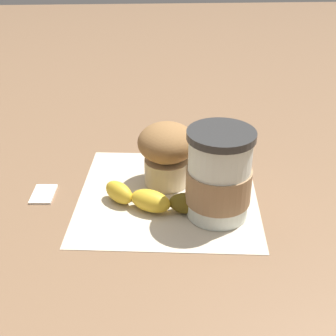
% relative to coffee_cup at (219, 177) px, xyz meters
% --- Properties ---
extents(ground_plane, '(3.00, 3.00, 0.00)m').
position_rel_coffee_cup_xyz_m(ground_plane, '(0.07, -0.05, -0.06)').
color(ground_plane, brown).
extents(paper_napkin, '(0.28, 0.28, 0.00)m').
position_rel_coffee_cup_xyz_m(paper_napkin, '(0.07, -0.05, -0.06)').
color(paper_napkin, beige).
rests_on(paper_napkin, ground_plane).
extents(coffee_cup, '(0.09, 0.09, 0.13)m').
position_rel_coffee_cup_xyz_m(coffee_cup, '(0.00, 0.00, 0.00)').
color(coffee_cup, silver).
rests_on(coffee_cup, paper_napkin).
extents(muffin, '(0.09, 0.09, 0.10)m').
position_rel_coffee_cup_xyz_m(muffin, '(0.06, -0.09, -0.00)').
color(muffin, beige).
rests_on(muffin, paper_napkin).
extents(banana, '(0.15, 0.08, 0.03)m').
position_rel_coffee_cup_xyz_m(banana, '(0.09, -0.02, -0.04)').
color(banana, gold).
rests_on(banana, paper_napkin).
extents(sugar_packet, '(0.03, 0.05, 0.01)m').
position_rel_coffee_cup_xyz_m(sugar_packet, '(0.25, -0.06, -0.06)').
color(sugar_packet, white).
rests_on(sugar_packet, ground_plane).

